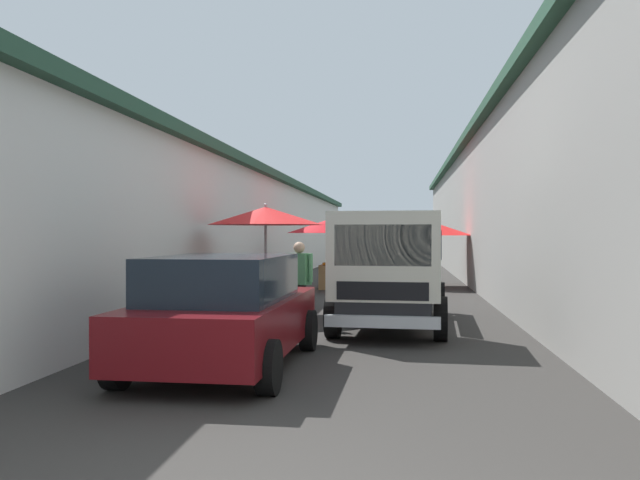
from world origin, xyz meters
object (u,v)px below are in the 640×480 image
(fruit_stall_far_right, at_px, (431,234))
(parked_scooter, at_px, (419,287))
(fruit_stall_near_right, at_px, (329,231))
(hatchback_car, at_px, (225,311))
(fruit_stall_near_left, at_px, (267,229))
(vendor_by_crates, at_px, (299,278))
(delivery_truck, at_px, (389,273))
(plastic_stool, at_px, (415,290))

(fruit_stall_far_right, height_order, parked_scooter, fruit_stall_far_right)
(fruit_stall_near_right, xyz_separation_m, hatchback_car, (-11.65, 0.07, -1.07))
(fruit_stall_far_right, xyz_separation_m, fruit_stall_near_left, (-7.83, 3.82, 0.11))
(fruit_stall_near_right, relative_size, parked_scooter, 1.56)
(fruit_stall_far_right, distance_m, vendor_by_crates, 9.82)
(fruit_stall_near_left, xyz_separation_m, vendor_by_crates, (-1.52, -0.94, -0.92))
(fruit_stall_near_right, bearing_deg, delivery_truck, -166.88)
(fruit_stall_near_left, bearing_deg, hatchback_car, -173.77)
(parked_scooter, xyz_separation_m, plastic_stool, (0.59, 0.09, -0.12))
(hatchback_car, xyz_separation_m, parked_scooter, (7.49, -2.68, -0.29))
(fruit_stall_near_right, distance_m, plastic_stool, 4.62)
(fruit_stall_near_right, xyz_separation_m, vendor_by_crates, (-7.80, -0.29, -0.90))
(fruit_stall_near_right, height_order, delivery_truck, fruit_stall_near_right)
(fruit_stall_near_right, xyz_separation_m, fruit_stall_near_left, (-6.28, 0.65, 0.02))
(hatchback_car, relative_size, vendor_by_crates, 2.50)
(vendor_by_crates, relative_size, parked_scooter, 0.94)
(plastic_stool, bearing_deg, parked_scooter, -171.42)
(fruit_stall_near_right, distance_m, fruit_stall_near_left, 6.32)
(hatchback_car, xyz_separation_m, delivery_truck, (3.17, -2.04, 0.30))
(delivery_truck, height_order, parked_scooter, delivery_truck)
(fruit_stall_near_right, relative_size, fruit_stall_near_left, 1.07)
(vendor_by_crates, distance_m, plastic_stool, 4.82)
(fruit_stall_far_right, distance_m, plastic_stool, 5.35)
(delivery_truck, distance_m, plastic_stool, 4.98)
(fruit_stall_near_right, bearing_deg, plastic_stool, -144.71)
(hatchback_car, distance_m, vendor_by_crates, 3.87)
(fruit_stall_near_right, bearing_deg, parked_scooter, -147.82)
(fruit_stall_near_left, xyz_separation_m, hatchback_car, (-5.37, -0.59, -1.08))
(hatchback_car, distance_m, delivery_truck, 3.79)
(fruit_stall_near_left, bearing_deg, delivery_truck, -129.85)
(fruit_stall_near_left, height_order, hatchback_car, fruit_stall_near_left)
(fruit_stall_near_right, height_order, hatchback_car, fruit_stall_near_right)
(parked_scooter, bearing_deg, plastic_stool, 8.58)
(plastic_stool, bearing_deg, fruit_stall_near_right, 35.29)
(hatchback_car, height_order, delivery_truck, delivery_truck)
(fruit_stall_far_right, relative_size, parked_scooter, 1.56)
(fruit_stall_near_left, relative_size, hatchback_car, 0.62)
(vendor_by_crates, bearing_deg, fruit_stall_near_left, 31.72)
(delivery_truck, bearing_deg, fruit_stall_far_right, -6.78)
(plastic_stool, bearing_deg, fruit_stall_far_right, -7.08)
(fruit_stall_far_right, height_order, plastic_stool, fruit_stall_far_right)
(parked_scooter, bearing_deg, delivery_truck, 171.52)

